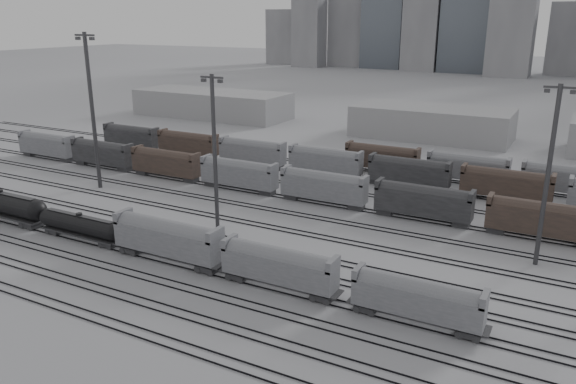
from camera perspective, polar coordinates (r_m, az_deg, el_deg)
The scene contains 16 objects.
ground at distance 74.57m, azimuth -12.61°, elevation -7.15°, with size 900.00×900.00×0.00m, color #B7B7BC.
tracks at distance 87.38m, azimuth -5.18°, elevation -3.01°, with size 220.00×71.50×0.16m.
tank_car_a at distance 97.78m, azimuth -27.13°, elevation -1.04°, with size 19.22×3.20×4.75m.
tank_car_b at distance 84.85m, azimuth -20.35°, elevation -3.17°, with size 15.50×2.58×3.83m.
hopper_car_a at distance 73.75m, azimuth -12.12°, elevation -4.47°, with size 15.67×3.11×5.61m.
hopper_car_b at distance 65.18m, azimuth -0.93°, elevation -7.37°, with size 14.21×2.82×5.08m.
hopper_car_c at distance 59.84m, azimuth 13.01°, elevation -10.38°, with size 13.59×2.70×4.86m.
light_mast_b at distance 107.16m, azimuth -19.28°, elevation 8.05°, with size 4.47×0.72×27.96m.
light_mast_c at distance 80.52m, azimuth -7.46°, elevation 4.14°, with size 3.68×0.59×22.99m.
light_mast_d at distance 75.61m, azimuth 24.93°, elevation 1.79°, with size 3.68×0.59×23.01m.
bg_string_near at distance 94.87m, azimuth 3.64°, elevation 0.42°, with size 151.00×3.00×5.60m.
bg_string_mid at distance 106.08m, azimuth 12.19°, elevation 1.89°, with size 151.00×3.00×5.60m.
bg_string_far at distance 110.63m, azimuth 22.09°, elevation 1.62°, with size 66.00×3.00×5.60m.
warehouse_left at distance 181.77m, azimuth -7.73°, elevation 8.87°, with size 50.00×18.00×8.00m, color #98979A.
warehouse_mid at distance 152.23m, azimuth 14.38°, elevation 6.85°, with size 40.00×18.00×8.00m, color #98979A.
skyline at distance 332.49m, azimuth 23.26°, elevation 16.80°, with size 316.00×22.40×95.00m.
Camera 1 is at (45.48, -50.66, 30.44)m, focal length 35.00 mm.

